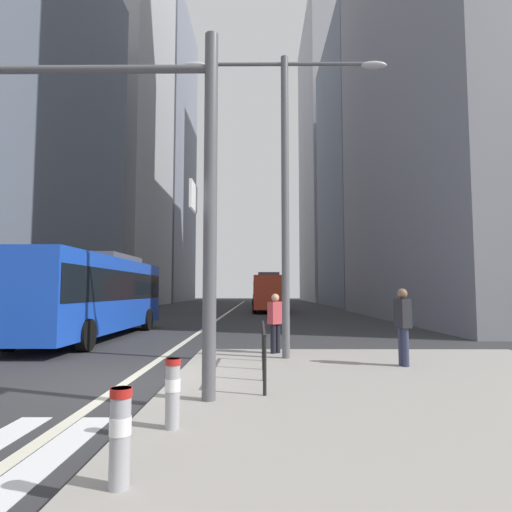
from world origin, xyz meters
TOP-DOWN VIEW (x-y plane):
  - ground_plane at (0.00, 20.00)m, footprint 160.00×160.00m
  - median_island at (5.50, -1.00)m, footprint 9.00×10.00m
  - lane_centre_line at (0.00, 30.00)m, footprint 0.20×80.00m
  - office_tower_left_mid at (-16.00, 45.37)m, footprint 11.42×19.23m
  - office_tower_left_far at (-16.00, 68.84)m, footprint 10.98×22.66m
  - office_tower_right_mid at (17.00, 45.23)m, footprint 11.27×19.71m
  - office_tower_right_far at (17.00, 70.36)m, footprint 11.54×25.55m
  - city_bus_blue_oncoming at (-3.81, 8.11)m, footprint 2.75×11.13m
  - city_bus_red_receding at (3.47, 30.29)m, footprint 2.75×10.74m
  - car_oncoming_mid at (-6.96, 18.13)m, footprint 2.09×4.38m
  - car_receding_near at (2.94, 45.22)m, footprint 2.17×4.55m
  - car_receding_far at (2.70, 50.94)m, footprint 2.15×4.26m
  - traffic_signal_gantry at (-0.02, -1.98)m, footprint 5.85×0.65m
  - street_lamp_post at (3.39, 2.31)m, footprint 5.50×0.32m
  - bollard_front at (1.49, -5.00)m, footprint 0.20×0.20m
  - bollard_left at (1.63, -3.36)m, footprint 0.20×0.20m
  - pedestrian_railing at (2.80, 0.12)m, footprint 0.06×3.58m
  - pedestrian_waiting at (6.01, 1.17)m, footprint 0.32×0.43m
  - pedestrian_walking at (3.15, 3.18)m, footprint 0.45×0.43m

SIDE VIEW (x-z plane):
  - ground_plane at x=0.00m, z-range 0.00..0.00m
  - lane_centre_line at x=0.00m, z-range 0.00..0.01m
  - median_island at x=5.50m, z-range 0.00..0.15m
  - bollard_front at x=1.49m, z-range 0.20..1.05m
  - bollard_left at x=1.63m, z-range 0.20..1.06m
  - pedestrian_railing at x=2.80m, z-range 0.36..1.34m
  - car_receding_far at x=2.70m, z-range 0.02..1.96m
  - car_oncoming_mid at x=-6.96m, z-range 0.02..1.96m
  - car_receding_near at x=2.94m, z-range 0.02..1.96m
  - pedestrian_walking at x=3.15m, z-range 0.23..1.86m
  - pedestrian_waiting at x=6.01m, z-range 0.25..2.02m
  - city_bus_red_receding at x=3.47m, z-range 0.14..3.54m
  - city_bus_blue_oncoming at x=-3.81m, z-range 0.14..3.54m
  - traffic_signal_gantry at x=-0.02m, z-range 1.10..7.10m
  - street_lamp_post at x=3.39m, z-range 1.28..9.28m
  - office_tower_right_mid at x=17.00m, z-range 0.00..34.35m
  - office_tower_left_mid at x=-16.00m, z-range 0.00..47.39m
  - office_tower_right_far at x=17.00m, z-range 0.00..53.07m
  - office_tower_left_far at x=-16.00m, z-range 0.00..53.70m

